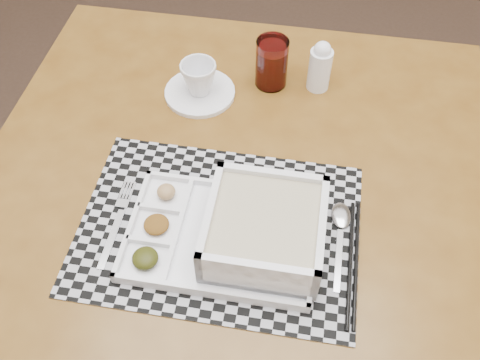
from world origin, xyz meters
name	(u,v)px	position (x,y,z in m)	size (l,w,h in m)	color
floor	(173,232)	(0.00, 0.00, 0.00)	(5.00, 5.00, 0.00)	#312218
dining_table	(236,205)	(0.23, -0.35, 0.66)	(1.10, 1.10, 0.74)	#56330F
placemat	(219,228)	(0.21, -0.46, 0.74)	(0.48, 0.35, 0.00)	#A1A1A9
serving_tray	(252,232)	(0.26, -0.49, 0.77)	(0.35, 0.26, 0.09)	white
fork	(116,221)	(0.03, -0.45, 0.74)	(0.04, 0.19, 0.00)	silver
spoon	(341,222)	(0.42, -0.44, 0.74)	(0.04, 0.18, 0.01)	silver
chopsticks	(353,262)	(0.43, -0.52, 0.74)	(0.05, 0.24, 0.01)	black
saucer	(200,93)	(0.15, -0.12, 0.74)	(0.15, 0.15, 0.01)	white
cup	(199,78)	(0.15, -0.12, 0.78)	(0.08, 0.08, 0.07)	white
juice_glass	(272,64)	(0.30, -0.08, 0.79)	(0.07, 0.07, 0.11)	white
creamer_bottle	(320,66)	(0.40, -0.09, 0.79)	(0.05, 0.05, 0.12)	white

